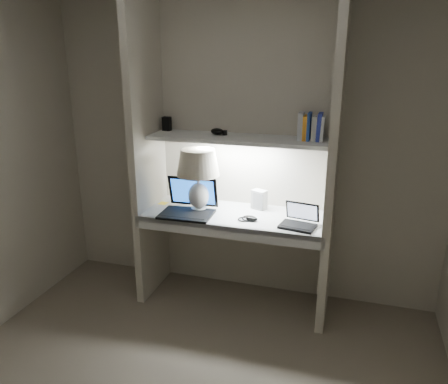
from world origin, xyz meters
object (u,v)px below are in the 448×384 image
at_px(speaker, 259,200).
at_px(book_row, 311,127).
at_px(table_lamp, 198,170).
at_px(laptop_main, 189,205).
at_px(laptop_netbook, 299,221).

relative_size(speaker, book_row, 0.78).
xyz_separation_m(table_lamp, laptop_main, (-0.06, -0.07, -0.28)).
relative_size(laptop_main, laptop_netbook, 1.46).
distance_m(laptop_main, speaker, 0.57).
bearing_deg(table_lamp, laptop_netbook, -6.71).
bearing_deg(laptop_netbook, table_lamp, -176.59).
xyz_separation_m(laptop_netbook, book_row, (0.02, 0.23, 0.65)).
bearing_deg(speaker, table_lamp, -135.78).
bearing_deg(laptop_netbook, laptop_main, -171.30).
xyz_separation_m(speaker, book_row, (0.38, -0.04, 0.61)).
bearing_deg(speaker, book_row, 17.76).
xyz_separation_m(laptop_main, laptop_netbook, (0.87, -0.02, -0.02)).
bearing_deg(book_row, laptop_netbook, -95.65).
distance_m(laptop_main, book_row, 1.12).
height_order(laptop_netbook, book_row, book_row).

